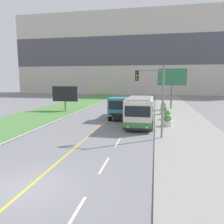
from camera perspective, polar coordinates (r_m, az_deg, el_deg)
ground_plane at (r=10.90m, az=-21.27°, el=-18.07°), size 300.00×300.00×0.00m
lane_marking_centre at (r=12.22m, az=-14.95°, el=-14.75°), size 2.88×140.00×0.01m
apartment_block_background at (r=71.95m, az=7.04°, el=14.85°), size 80.00×8.04×25.33m
city_bus at (r=22.13m, az=7.24°, el=0.00°), size 2.70×5.99×2.96m
dump_truck at (r=26.20m, az=2.30°, el=1.01°), size 2.53×6.49×2.65m
traffic_light_mast at (r=17.61m, az=11.07°, el=4.99°), size 2.28×0.32×5.84m
billboard_large at (r=36.29m, az=15.40°, el=8.42°), size 4.41×0.24×6.40m
billboard_small at (r=33.81m, az=-12.18°, el=4.53°), size 4.01×0.24×3.71m
planter_round_near at (r=22.75m, az=14.36°, el=-2.27°), size 0.95×0.95×1.17m
planter_round_second at (r=26.53m, az=14.26°, el=-0.80°), size 0.95×0.95×1.11m
planter_round_third at (r=30.30m, az=13.44°, el=0.40°), size 0.99×0.99×1.14m
planter_round_far at (r=34.09m, az=13.30°, el=1.33°), size 0.97×0.97×1.18m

